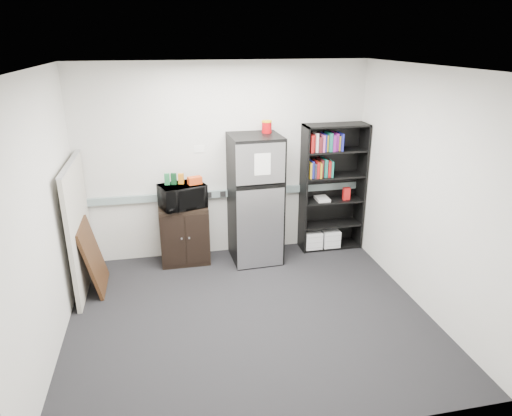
% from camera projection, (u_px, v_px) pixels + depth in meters
% --- Properties ---
extents(floor, '(4.00, 4.00, 0.00)m').
position_uv_depth(floor, '(250.00, 315.00, 5.19)').
color(floor, black).
rests_on(floor, ground).
extents(wall_back, '(4.00, 0.02, 2.70)m').
position_uv_depth(wall_back, '(225.00, 162.00, 6.32)').
color(wall_back, silver).
rests_on(wall_back, floor).
extents(wall_right, '(0.02, 3.50, 2.70)m').
position_uv_depth(wall_right, '(424.00, 192.00, 5.10)').
color(wall_right, silver).
rests_on(wall_right, floor).
extents(wall_left, '(0.02, 3.50, 2.70)m').
position_uv_depth(wall_left, '(43.00, 219.00, 4.33)').
color(wall_left, silver).
rests_on(wall_left, floor).
extents(ceiling, '(4.00, 3.50, 0.02)m').
position_uv_depth(ceiling, '(248.00, 68.00, 4.24)').
color(ceiling, white).
rests_on(ceiling, wall_back).
extents(electrical_raceway, '(3.92, 0.05, 0.10)m').
position_uv_depth(electrical_raceway, '(226.00, 193.00, 6.45)').
color(electrical_raceway, gray).
rests_on(electrical_raceway, wall_back).
extents(wall_note, '(0.14, 0.00, 0.10)m').
position_uv_depth(wall_note, '(199.00, 149.00, 6.18)').
color(wall_note, white).
rests_on(wall_note, wall_back).
extents(bookshelf, '(0.90, 0.34, 1.85)m').
position_uv_depth(bookshelf, '(331.00, 185.00, 6.57)').
color(bookshelf, black).
rests_on(bookshelf, floor).
extents(cubicle_partition, '(0.06, 1.30, 1.62)m').
position_uv_depth(cubicle_partition, '(79.00, 227.00, 5.53)').
color(cubicle_partition, '#A5A192').
rests_on(cubicle_partition, floor).
extents(cabinet, '(0.66, 0.44, 0.82)m').
position_uv_depth(cabinet, '(185.00, 235.00, 6.30)').
color(cabinet, black).
rests_on(cabinet, floor).
extents(microwave, '(0.67, 0.55, 0.32)m').
position_uv_depth(microwave, '(182.00, 196.00, 6.09)').
color(microwave, black).
rests_on(microwave, cabinet).
extents(snack_box_a, '(0.07, 0.05, 0.15)m').
position_uv_depth(snack_box_a, '(167.00, 179.00, 6.00)').
color(snack_box_a, '#1A5E32').
rests_on(snack_box_a, microwave).
extents(snack_box_b, '(0.08, 0.07, 0.15)m').
position_uv_depth(snack_box_b, '(174.00, 179.00, 6.02)').
color(snack_box_b, '#0B3318').
rests_on(snack_box_b, microwave).
extents(snack_box_c, '(0.08, 0.06, 0.14)m').
position_uv_depth(snack_box_c, '(181.00, 179.00, 6.04)').
color(snack_box_c, '#C57012').
rests_on(snack_box_c, microwave).
extents(snack_bag, '(0.20, 0.14, 0.10)m').
position_uv_depth(snack_bag, '(195.00, 180.00, 6.03)').
color(snack_bag, '#C33F13').
rests_on(snack_bag, microwave).
extents(refrigerator, '(0.69, 0.72, 1.77)m').
position_uv_depth(refrigerator, '(255.00, 199.00, 6.25)').
color(refrigerator, black).
rests_on(refrigerator, floor).
extents(coffee_can, '(0.13, 0.13, 0.18)m').
position_uv_depth(coffee_can, '(267.00, 126.00, 6.06)').
color(coffee_can, '#A7070C').
rests_on(coffee_can, refrigerator).
extents(framed_poster, '(0.23, 0.69, 0.87)m').
position_uv_depth(framed_poster, '(93.00, 256.00, 5.61)').
color(framed_poster, '#311D0D').
rests_on(framed_poster, floor).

